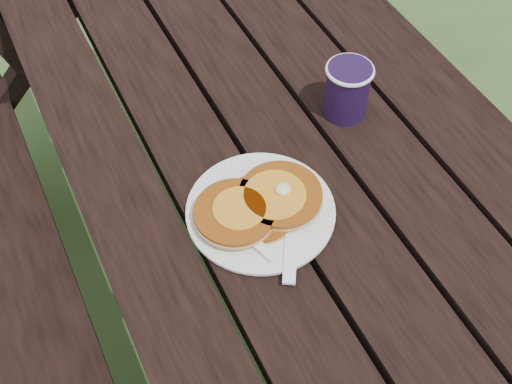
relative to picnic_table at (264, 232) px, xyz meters
name	(u,v)px	position (x,y,z in m)	size (l,w,h in m)	color
ground	(262,306)	(0.00, 0.00, -0.37)	(60.00, 60.00, 0.00)	#32481F
picnic_table	(264,232)	(0.00, 0.00, 0.00)	(1.36, 1.80, 0.75)	black
plate	(261,211)	(-0.11, -0.19, 0.39)	(0.24, 0.24, 0.01)	white
pancake_stack	(259,204)	(-0.11, -0.19, 0.41)	(0.22, 0.14, 0.04)	#944810
knife	(292,235)	(-0.09, -0.26, 0.39)	(0.02, 0.18, 0.01)	white
fork	(250,238)	(-0.15, -0.24, 0.40)	(0.03, 0.16, 0.01)	white
coffee_cup	(347,88)	(0.14, -0.05, 0.44)	(0.09, 0.09, 0.11)	#1E0E31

